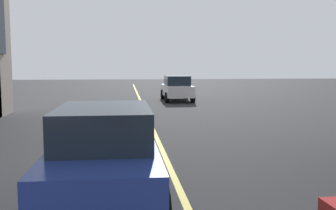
% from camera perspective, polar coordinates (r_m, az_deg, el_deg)
% --- Properties ---
extents(lane_centre_line, '(80.00, 0.16, 0.01)m').
position_cam_1_polar(lane_centre_line, '(14.09, -1.72, -4.91)').
color(lane_centre_line, '#D8C64C').
rests_on(lane_centre_line, ground_plane).
extents(car_white_near, '(4.70, 2.14, 1.88)m').
position_cam_1_polar(car_white_near, '(28.67, 1.35, 2.57)').
color(car_white_near, silver).
rests_on(car_white_near, ground_plane).
extents(car_blue_mid, '(4.70, 2.14, 1.88)m').
position_cam_1_polar(car_blue_mid, '(7.44, -9.48, -7.25)').
color(car_blue_mid, navy).
rests_on(car_blue_mid, ground_plane).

